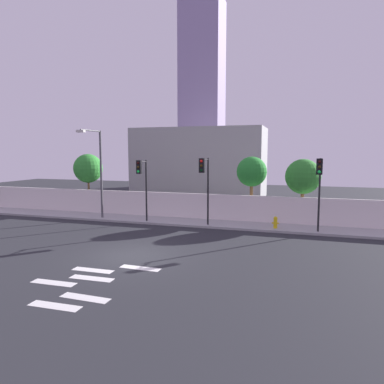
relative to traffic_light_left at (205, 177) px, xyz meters
The scene contains 14 objects.
ground_plane 7.82m from the traffic_light_left, 103.72° to the right, with size 80.00×80.00×0.00m, color #25262A.
sidewalk 3.93m from the traffic_light_left, 141.30° to the left, with size 36.00×2.40×0.15m, color #9C9C9C.
perimeter_wall 3.89m from the traffic_light_left, 122.47° to the left, with size 36.00×0.18×1.80m, color silver.
crosswalk_marking 11.18m from the traffic_light_left, 98.79° to the right, with size 4.18×4.73×0.01m.
traffic_light_left is the anchor object (origin of this frame).
traffic_light_center 6.87m from the traffic_light_left, ahead, with size 0.35×1.61×4.41m.
traffic_light_right 4.43m from the traffic_light_left, behind, with size 0.35×1.22×4.23m.
street_lamp_curbside 8.11m from the traffic_light_left, behind, with size 0.61×2.34×6.30m.
fire_hydrant 5.29m from the traffic_light_left, 11.08° to the left, with size 0.44×0.26×0.75m.
roadside_tree_leftmost 11.72m from the traffic_light_left, 161.02° to the left, with size 2.38×2.38×4.78m.
roadside_tree_midleft 4.53m from the traffic_light_left, 57.42° to the left, with size 2.15×2.15×4.61m.
roadside_tree_midright 7.07m from the traffic_light_left, 32.63° to the left, with size 2.41×2.41×4.46m.
low_building_distant 17.45m from the traffic_light_left, 107.58° to the left, with size 14.46×6.00×7.57m, color #999999.
tower_on_skyline 31.39m from the traffic_light_left, 106.24° to the left, with size 5.77×5.00×26.34m, color #8878A3.
Camera 1 is at (7.70, -14.91, 4.90)m, focal length 33.36 mm.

